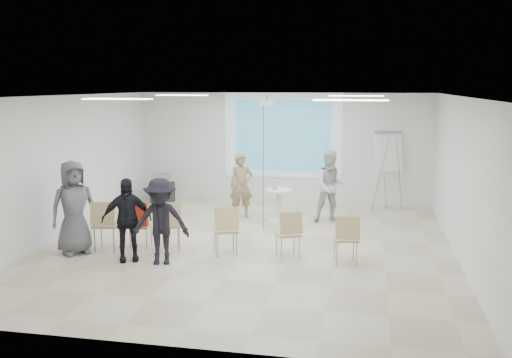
% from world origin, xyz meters
% --- Properties ---
extents(floor, '(8.00, 9.00, 0.10)m').
position_xyz_m(floor, '(0.00, 0.00, -0.05)').
color(floor, beige).
rests_on(floor, ground).
extents(ceiling, '(8.00, 9.00, 0.10)m').
position_xyz_m(ceiling, '(0.00, 0.00, 3.05)').
color(ceiling, white).
rests_on(ceiling, wall_back).
extents(wall_back, '(8.00, 0.10, 3.00)m').
position_xyz_m(wall_back, '(0.00, 4.55, 1.50)').
color(wall_back, silver).
rests_on(wall_back, floor).
extents(wall_left, '(0.10, 9.00, 3.00)m').
position_xyz_m(wall_left, '(-4.05, 0.00, 1.50)').
color(wall_left, silver).
rests_on(wall_left, floor).
extents(wall_right, '(0.10, 9.00, 3.00)m').
position_xyz_m(wall_right, '(4.05, 0.00, 1.50)').
color(wall_right, silver).
rests_on(wall_right, floor).
extents(projection_halo, '(3.20, 0.01, 2.30)m').
position_xyz_m(projection_halo, '(0.00, 4.49, 1.85)').
color(projection_halo, silver).
rests_on(projection_halo, wall_back).
extents(projection_image, '(2.60, 0.01, 1.90)m').
position_xyz_m(projection_image, '(0.00, 4.47, 1.85)').
color(projection_image, '#369CBA').
rests_on(projection_image, wall_back).
extents(pedestal_table, '(0.76, 0.76, 0.81)m').
position_xyz_m(pedestal_table, '(0.27, 2.14, 0.45)').
color(pedestal_table, white).
rests_on(pedestal_table, floor).
extents(player_left, '(0.75, 0.63, 1.77)m').
position_xyz_m(player_left, '(-0.70, 2.51, 0.88)').
color(player_left, '#957C5B').
rests_on(player_left, floor).
extents(player_right, '(1.07, 0.94, 1.89)m').
position_xyz_m(player_right, '(1.47, 2.47, 0.94)').
color(player_right, silver).
rests_on(player_right, floor).
extents(controller_left, '(0.08, 0.14, 0.04)m').
position_xyz_m(controller_left, '(-0.52, 2.76, 1.17)').
color(controller_left, white).
rests_on(controller_left, player_left).
extents(controller_right, '(0.08, 0.14, 0.04)m').
position_xyz_m(controller_right, '(1.29, 2.72, 1.27)').
color(controller_right, white).
rests_on(controller_right, player_right).
extents(chair_far_left, '(0.52, 0.56, 1.01)m').
position_xyz_m(chair_far_left, '(-2.66, -0.84, 0.60)').
color(chair_far_left, tan).
rests_on(chair_far_left, floor).
extents(chair_left_mid, '(0.45, 0.48, 0.88)m').
position_xyz_m(chair_left_mid, '(-2.10, -0.52, 0.52)').
color(chair_left_mid, tan).
rests_on(chair_left_mid, floor).
extents(chair_left_inner, '(0.61, 0.63, 0.99)m').
position_xyz_m(chair_left_inner, '(-1.46, -0.56, 0.59)').
color(chair_left_inner, tan).
rests_on(chair_left_inner, floor).
extents(chair_center, '(0.60, 0.62, 0.96)m').
position_xyz_m(chair_center, '(-0.29, -0.68, 0.57)').
color(chair_center, tan).
rests_on(chair_center, floor).
extents(chair_right_inner, '(0.58, 0.60, 0.92)m').
position_xyz_m(chair_right_inner, '(0.91, -0.63, 0.54)').
color(chair_right_inner, tan).
rests_on(chair_right_inner, floor).
extents(chair_right_far, '(0.51, 0.54, 0.93)m').
position_xyz_m(chair_right_far, '(1.97, -0.80, 0.55)').
color(chair_right_far, tan).
rests_on(chair_right_far, floor).
extents(red_jacket, '(0.49, 0.15, 0.46)m').
position_xyz_m(red_jacket, '(-2.10, -0.66, 0.72)').
color(red_jacket, '#B22B16').
rests_on(red_jacket, chair_left_mid).
extents(laptop, '(0.44, 0.38, 0.03)m').
position_xyz_m(laptop, '(-1.49, -0.46, 0.53)').
color(laptop, black).
rests_on(laptop, chair_left_inner).
extents(audience_left, '(1.20, 1.01, 1.77)m').
position_xyz_m(audience_left, '(-2.00, -1.30, 0.89)').
color(audience_left, black).
rests_on(audience_left, floor).
extents(audience_mid, '(1.27, 0.88, 1.78)m').
position_xyz_m(audience_mid, '(-1.32, -1.37, 0.89)').
color(audience_mid, black).
rests_on(audience_mid, floor).
extents(audience_outer, '(1.16, 1.16, 2.02)m').
position_xyz_m(audience_outer, '(-3.17, -1.08, 1.01)').
color(audience_outer, '#5C5C61').
rests_on(audience_outer, floor).
extents(flipchart_easel, '(0.81, 0.65, 2.04)m').
position_xyz_m(flipchart_easel, '(2.81, 4.11, 1.50)').
color(flipchart_easel, gray).
rests_on(flipchart_easel, floor).
extents(av_cart, '(0.60, 0.50, 0.83)m').
position_xyz_m(av_cart, '(-3.19, 3.70, 0.38)').
color(av_cart, black).
rests_on(av_cart, floor).
extents(ceiling_projector, '(0.30, 0.25, 3.00)m').
position_xyz_m(ceiling_projector, '(0.10, 1.49, 2.69)').
color(ceiling_projector, white).
rests_on(ceiling_projector, ceiling).
extents(fluor_panel_nw, '(1.20, 0.30, 0.02)m').
position_xyz_m(fluor_panel_nw, '(-2.00, 2.00, 2.97)').
color(fluor_panel_nw, white).
rests_on(fluor_panel_nw, ceiling).
extents(fluor_panel_ne, '(1.20, 0.30, 0.02)m').
position_xyz_m(fluor_panel_ne, '(2.00, 2.00, 2.97)').
color(fluor_panel_ne, white).
rests_on(fluor_panel_ne, ceiling).
extents(fluor_panel_sw, '(1.20, 0.30, 0.02)m').
position_xyz_m(fluor_panel_sw, '(-2.00, -1.50, 2.97)').
color(fluor_panel_sw, white).
rests_on(fluor_panel_sw, ceiling).
extents(fluor_panel_se, '(1.20, 0.30, 0.02)m').
position_xyz_m(fluor_panel_se, '(2.00, -1.50, 2.97)').
color(fluor_panel_se, white).
rests_on(fluor_panel_se, ceiling).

